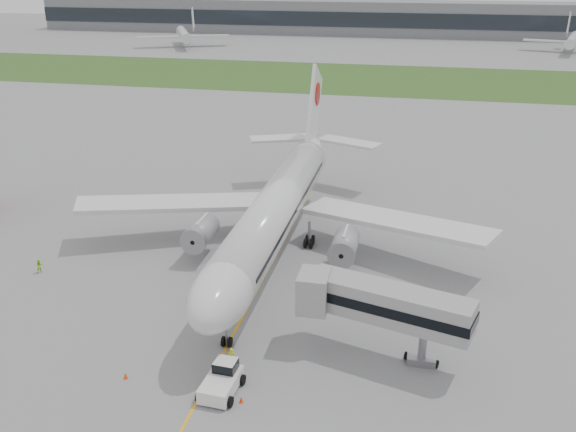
% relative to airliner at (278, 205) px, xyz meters
% --- Properties ---
extents(ground, '(600.00, 600.00, 0.00)m').
position_rel_airliner_xyz_m(ground, '(0.00, -4.87, -5.66)').
color(ground, gray).
rests_on(ground, ground).
extents(apron_markings, '(70.00, 70.00, 0.04)m').
position_rel_airliner_xyz_m(apron_markings, '(0.00, -9.87, -5.66)').
color(apron_markings, '#F7A415').
rests_on(apron_markings, ground).
extents(grass_strip, '(600.00, 50.00, 0.02)m').
position_rel_airliner_xyz_m(grass_strip, '(0.00, 115.13, -5.65)').
color(grass_strip, '#345720').
rests_on(grass_strip, ground).
extents(terminal_building, '(320.00, 22.30, 14.00)m').
position_rel_airliner_xyz_m(terminal_building, '(0.00, 225.00, 1.34)').
color(terminal_building, gray).
rests_on(terminal_building, ground).
extents(control_tower, '(12.00, 12.00, 56.00)m').
position_rel_airliner_xyz_m(control_tower, '(-90.00, 227.13, -5.66)').
color(control_tower, gray).
rests_on(control_tower, ground).
extents(airliner, '(48.13, 53.95, 17.88)m').
position_rel_airliner_xyz_m(airliner, '(0.00, 0.00, 0.00)').
color(airliner, silver).
rests_on(airliner, ground).
extents(pushback_tug, '(3.06, 4.33, 2.15)m').
position_rel_airliner_xyz_m(pushback_tug, '(1.48, -25.75, -4.67)').
color(pushback_tug, white).
rests_on(pushback_tug, ground).
extents(jet_bridge, '(14.75, 6.78, 6.75)m').
position_rel_airliner_xyz_m(jet_bridge, '(12.68, -18.44, -0.66)').
color(jet_bridge, gray).
rests_on(jet_bridge, ground).
extents(safety_cone_left, '(0.38, 0.38, 0.52)m').
position_rel_airliner_xyz_m(safety_cone_left, '(-6.56, -25.99, -5.40)').
color(safety_cone_left, '#FF3F0D').
rests_on(safety_cone_left, ground).
extents(safety_cone_right, '(0.36, 0.36, 0.49)m').
position_rel_airliner_xyz_m(safety_cone_right, '(3.32, -26.89, -5.41)').
color(safety_cone_right, '#FF3F0D').
rests_on(safety_cone_right, ground).
extents(ground_crew_near, '(0.71, 0.54, 1.74)m').
position_rel_airliner_xyz_m(ground_crew_near, '(1.27, -22.59, -4.79)').
color(ground_crew_near, '#E6F428').
rests_on(ground_crew_near, ground).
extents(ground_crew_far, '(0.91, 0.94, 1.53)m').
position_rel_airliner_xyz_m(ground_crew_far, '(-23.65, -10.68, -4.90)').
color(ground_crew_far, '#9FE225').
rests_on(ground_crew_far, ground).
extents(distant_aircraft_left, '(43.42, 41.47, 12.99)m').
position_rel_airliner_xyz_m(distant_aircraft_left, '(-75.31, 168.71, -5.66)').
color(distant_aircraft_left, silver).
rests_on(distant_aircraft_left, ground).
extents(distant_aircraft_right, '(38.85, 36.03, 12.56)m').
position_rel_airliner_xyz_m(distant_aircraft_right, '(64.02, 182.42, -5.66)').
color(distant_aircraft_right, silver).
rests_on(distant_aircraft_right, ground).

